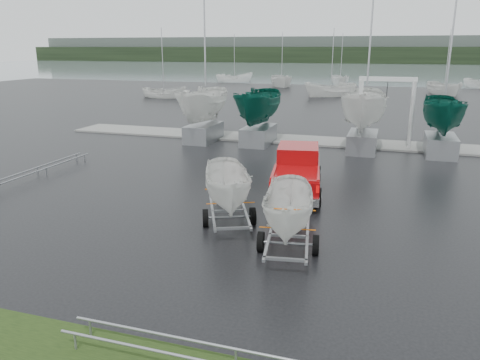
# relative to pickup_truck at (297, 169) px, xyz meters

# --- Properties ---
(ground_plane) EXTENTS (120.00, 120.00, 0.00)m
(ground_plane) POSITION_rel_pickup_truck_xyz_m (-2.90, -2.28, -0.93)
(ground_plane) COLOR black
(ground_plane) RESTS_ON ground
(lake) EXTENTS (300.00, 300.00, 0.00)m
(lake) POSITION_rel_pickup_truck_xyz_m (-2.90, 97.72, -0.94)
(lake) COLOR gray
(lake) RESTS_ON ground
(dock) EXTENTS (30.00, 3.00, 0.12)m
(dock) POSITION_rel_pickup_truck_xyz_m (-2.90, 10.72, -0.88)
(dock) COLOR gray
(dock) RESTS_ON ground
(treeline) EXTENTS (300.00, 8.00, 6.00)m
(treeline) POSITION_rel_pickup_truck_xyz_m (-2.90, 167.72, 2.07)
(treeline) COLOR black
(treeline) RESTS_ON ground
(far_hill) EXTENTS (300.00, 6.00, 10.00)m
(far_hill) POSITION_rel_pickup_truck_xyz_m (-2.90, 175.72, 4.07)
(far_hill) COLOR #4C5651
(far_hill) RESTS_ON ground
(pickup_truck) EXTENTS (2.62, 5.58, 1.79)m
(pickup_truck) POSITION_rel_pickup_truck_xyz_m (0.00, 0.00, 0.00)
(pickup_truck) COLOR #96080A
(pickup_truck) RESTS_ON ground
(trailer_hitched) EXTENTS (1.85, 3.74, 4.38)m
(trailer_hitched) POSITION_rel_pickup_truck_xyz_m (0.94, -6.09, 1.46)
(trailer_hitched) COLOR gray
(trailer_hitched) RESTS_ON ground
(trailer_parked) EXTENTS (2.52, 3.77, 4.55)m
(trailer_parked) POSITION_rel_pickup_truck_xyz_m (-1.45, -4.55, 1.55)
(trailer_parked) COLOR gray
(trailer_parked) RESTS_ON ground
(boat_hoist) EXTENTS (3.30, 2.18, 4.12)m
(boat_hoist) POSITION_rel_pickup_truck_xyz_m (3.23, 10.72, 1.74)
(boat_hoist) COLOR silver
(boat_hoist) RESTS_ON ground
(keelboat_0) EXTENTS (2.31, 3.20, 10.48)m
(keelboat_0) POSITION_rel_pickup_truck_xyz_m (-7.74, 8.72, 2.73)
(keelboat_0) COLOR gray
(keelboat_0) RESTS_ON ground
(keelboat_1) EXTENTS (2.29, 3.20, 7.19)m
(keelboat_1) POSITION_rel_pickup_truck_xyz_m (-4.15, 8.92, 2.68)
(keelboat_1) COLOR gray
(keelboat_1) RESTS_ON ground
(keelboat_2) EXTENTS (2.51, 3.20, 10.68)m
(keelboat_2) POSITION_rel_pickup_truck_xyz_m (2.13, 8.72, 3.06)
(keelboat_2) COLOR gray
(keelboat_2) RESTS_ON ground
(keelboat_3) EXTENTS (2.16, 3.20, 10.32)m
(keelboat_3) POSITION_rel_pickup_truck_xyz_m (6.32, 9.02, 2.46)
(keelboat_3) COLOR gray
(keelboat_3) RESTS_ON ground
(mast_rack_0) EXTENTS (0.56, 6.50, 0.06)m
(mast_rack_0) POSITION_rel_pickup_truck_xyz_m (-11.90, -1.28, -0.58)
(mast_rack_0) COLOR gray
(mast_rack_0) RESTS_ON ground
(mast_rack_2) EXTENTS (7.00, 0.56, 0.06)m
(mast_rack_2) POSITION_rel_pickup_truck_xyz_m (1.10, -11.78, -0.58)
(mast_rack_2) COLOR gray
(mast_rack_2) RESTS_ON ground
(moored_boat_0) EXTENTS (2.27, 2.21, 10.83)m
(moored_boat_0) POSITION_rel_pickup_truck_xyz_m (-22.28, 32.12, -0.92)
(moored_boat_0) COLOR silver
(moored_boat_0) RESTS_ON ground
(moored_boat_1) EXTENTS (3.93, 3.92, 11.65)m
(moored_boat_1) POSITION_rel_pickup_truck_xyz_m (-3.59, 39.92, -0.93)
(moored_boat_1) COLOR silver
(moored_boat_1) RESTS_ON ground
(moored_boat_2) EXTENTS (3.49, 3.52, 11.47)m
(moored_boat_2) POSITION_rel_pickup_truck_xyz_m (9.86, 46.82, -0.93)
(moored_boat_2) COLOR silver
(moored_boat_2) RESTS_ON ground
(moored_boat_4) EXTENTS (3.23, 3.20, 11.21)m
(moored_boat_4) POSITION_rel_pickup_truck_xyz_m (-22.77, 60.15, -0.93)
(moored_boat_4) COLOR silver
(moored_boat_4) RESTS_ON ground
(moored_boat_5) EXTENTS (3.02, 3.06, 11.12)m
(moored_boat_5) POSITION_rel_pickup_truck_xyz_m (-4.59, 60.07, -0.93)
(moored_boat_5) COLOR silver
(moored_boat_5) RESTS_ON ground
(moored_boat_6) EXTENTS (3.68, 3.72, 11.71)m
(moored_boat_6) POSITION_rel_pickup_truck_xyz_m (-12.73, 52.88, -0.93)
(moored_boat_6) COLOR silver
(moored_boat_6) RESTS_ON ground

